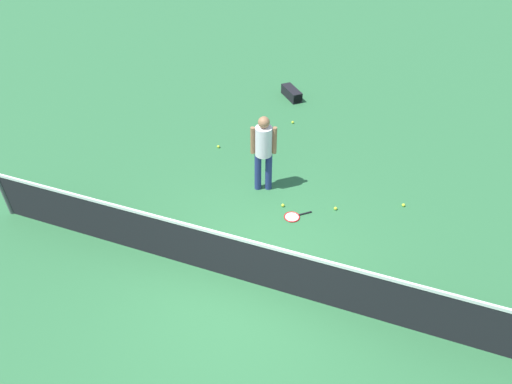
% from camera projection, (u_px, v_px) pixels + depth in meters
% --- Properties ---
extents(ground_plane, '(40.00, 40.00, 0.00)m').
position_uv_depth(ground_plane, '(247.00, 281.00, 7.73)').
color(ground_plane, '#2D6B3D').
extents(court_net, '(10.09, 0.09, 1.07)m').
position_uv_depth(court_net, '(247.00, 260.00, 7.42)').
color(court_net, '#4C4C51').
rests_on(court_net, ground_plane).
extents(player_near_side, '(0.52, 0.44, 1.70)m').
position_uv_depth(player_near_side, '(264.00, 148.00, 9.11)').
color(player_near_side, navy).
rests_on(player_near_side, ground_plane).
extents(tennis_racket_near_player, '(0.55, 0.51, 0.03)m').
position_uv_depth(tennis_racket_near_player, '(293.00, 217.00, 9.00)').
color(tennis_racket_near_player, red).
rests_on(tennis_racket_near_player, ground_plane).
extents(tennis_ball_near_player, '(0.07, 0.07, 0.07)m').
position_uv_depth(tennis_ball_near_player, '(403.00, 205.00, 9.24)').
color(tennis_ball_near_player, '#C6E033').
rests_on(tennis_ball_near_player, ground_plane).
extents(tennis_ball_by_net, '(0.07, 0.07, 0.07)m').
position_uv_depth(tennis_ball_by_net, '(247.00, 254.00, 8.17)').
color(tennis_ball_by_net, '#C6E033').
rests_on(tennis_ball_by_net, ground_plane).
extents(tennis_ball_midcourt, '(0.07, 0.07, 0.07)m').
position_uv_depth(tennis_ball_midcourt, '(283.00, 205.00, 9.24)').
color(tennis_ball_midcourt, '#C6E033').
rests_on(tennis_ball_midcourt, ground_plane).
extents(tennis_ball_baseline, '(0.07, 0.07, 0.07)m').
position_uv_depth(tennis_ball_baseline, '(336.00, 208.00, 9.16)').
color(tennis_ball_baseline, '#C6E033').
rests_on(tennis_ball_baseline, ground_plane).
extents(tennis_ball_stray_left, '(0.07, 0.07, 0.07)m').
position_uv_depth(tennis_ball_stray_left, '(293.00, 122.00, 11.87)').
color(tennis_ball_stray_left, '#C6E033').
rests_on(tennis_ball_stray_left, ground_plane).
extents(tennis_ball_stray_right, '(0.07, 0.07, 0.07)m').
position_uv_depth(tennis_ball_stray_right, '(218.00, 147.00, 10.95)').
color(tennis_ball_stray_right, '#C6E033').
rests_on(tennis_ball_stray_right, ground_plane).
extents(equipment_bag, '(0.75, 0.77, 0.28)m').
position_uv_depth(equipment_bag, '(292.00, 94.00, 12.91)').
color(equipment_bag, black).
rests_on(equipment_bag, ground_plane).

